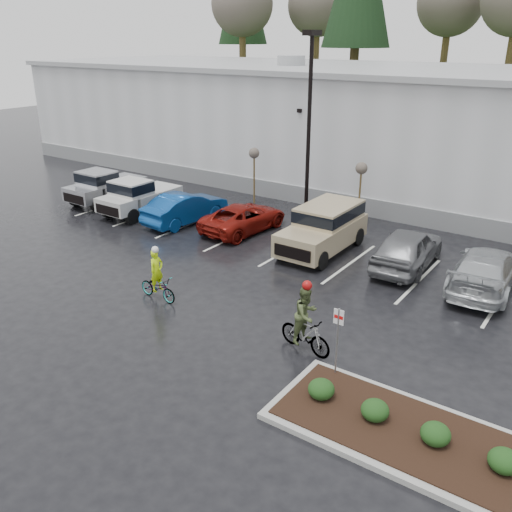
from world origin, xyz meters
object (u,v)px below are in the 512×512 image
Objects in this scene: cyclist_olive at (306,326)px; pickup_white at (144,195)px; fire_lane_sign at (338,335)px; car_blue at (186,208)px; pickup_silver at (110,185)px; car_far_silver at (485,269)px; car_red at (244,218)px; sapling_west at (254,156)px; cyclist_hivis at (158,283)px; lamppost at (309,109)px; car_grey at (408,248)px; suv_tan at (322,230)px; sapling_mid at (361,172)px.

pickup_white is at bearing 72.80° from cyclist_olive.
fire_lane_sign is 0.46× the size of car_blue.
pickup_silver is 20.77m from car_far_silver.
car_red is 2.06× the size of cyclist_olive.
sapling_west is 14.50m from car_far_silver.
pickup_white is at bearing -6.66° from pickup_silver.
cyclist_hivis reaches higher than car_blue.
car_far_silver is at bearing 1.77° from pickup_white.
lamppost reaches higher than car_grey.
car_blue is 7.72m from suv_tan.
fire_lane_sign is at bearing -56.54° from lamppost.
sapling_mid is 14.37m from pickup_silver.
car_grey is at bearing -170.08° from car_blue.
cyclist_olive is at bearing 85.66° from car_grey.
car_far_silver is 12.30m from cyclist_hivis.
pickup_white is at bearing -1.97° from car_far_silver.
cyclist_hivis reaches higher than pickup_silver.
pickup_white is 16.01m from cyclist_olive.
fire_lane_sign is at bearing -93.16° from cyclist_hivis.
cyclist_olive is (-1.42, 0.75, -0.55)m from fire_lane_sign.
fire_lane_sign is 0.42× the size of pickup_white.
car_red is 8.25m from car_grey.
pickup_silver is (-18.85, 8.35, -0.43)m from fire_lane_sign.
car_far_silver is at bearing 1.45° from suv_tan.
cyclist_hivis is at bearing 130.64° from car_blue.
car_grey reaches higher than car_far_silver.
sapling_mid is at bearing -130.92° from car_red.
sapling_mid is 12.46m from cyclist_hivis.
car_blue is at bearing -0.65° from pickup_white.
car_blue is (3.01, -0.03, -0.19)m from pickup_white.
cyclist_olive is at bearing 139.81° from car_red.
sapling_west is 1.55× the size of cyclist_hivis.
fire_lane_sign is 20.62m from pickup_silver.
pickup_white is at bearing -154.20° from lamppost.
sapling_west is at bearing -94.98° from car_blue.
fire_lane_sign is at bearing -108.12° from cyclist_olive.
car_blue is 8.83m from cyclist_hivis.
fire_lane_sign is at bearing 141.85° from car_red.
cyclist_olive reaches higher than pickup_silver.
lamppost is 1.77× the size of pickup_white.
pickup_silver is 1.06× the size of car_grey.
sapling_west is at bearing -21.04° from car_far_silver.
fire_lane_sign is at bearing 73.57° from car_far_silver.
fire_lane_sign is at bearing -23.89° from pickup_silver.
suv_tan is (13.86, -0.00, 0.05)m from pickup_silver.
pickup_white is 3.01m from car_blue.
cyclist_olive is at bearing -87.52° from cyclist_hivis.
suv_tan is at bearing -179.29° from car_red.
pickup_white reaches higher than car_red.
lamppost is 6.44m from suv_tan.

